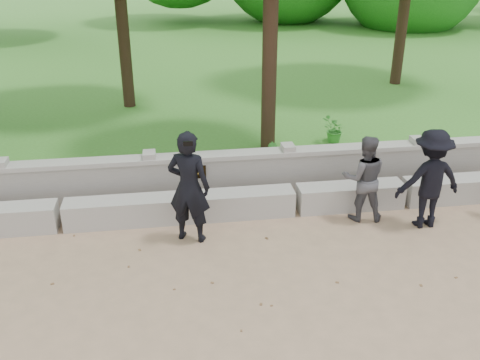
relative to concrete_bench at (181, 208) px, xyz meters
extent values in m
plane|color=#A08162|center=(0.00, -1.90, -0.22)|extent=(80.00, 80.00, 0.00)
cube|color=#3B7426|center=(0.00, 12.10, -0.10)|extent=(40.00, 22.00, 0.25)
cube|color=#A7A49E|center=(-1.00, 0.00, 0.00)|extent=(1.90, 0.45, 0.45)
cube|color=#A7A49E|center=(1.00, 0.00, 0.00)|extent=(1.90, 0.45, 0.45)
cube|color=#A7A49E|center=(3.00, 0.00, 0.00)|extent=(1.90, 0.45, 0.45)
cube|color=#A7A49E|center=(5.00, 0.00, 0.00)|extent=(1.90, 0.45, 0.45)
cube|color=#9D9A94|center=(0.00, 0.70, 0.18)|extent=(12.50, 0.25, 0.82)
cube|color=#A7A49E|center=(0.00, 0.70, 0.64)|extent=(12.50, 0.35, 0.08)
cube|color=black|center=(0.30, 0.56, 0.40)|extent=(0.36, 0.02, 0.24)
imported|color=black|center=(0.12, -0.67, 0.69)|extent=(0.79, 0.66, 1.84)
cube|color=black|center=(0.12, -1.03, 1.55)|extent=(0.14, 0.07, 0.07)
imported|color=#424247|center=(3.06, -0.40, 0.53)|extent=(0.82, 0.69, 1.51)
imported|color=black|center=(4.03, -0.78, 0.62)|extent=(1.12, 0.67, 1.69)
cylinder|color=#382619|center=(-1.11, 6.11, 2.31)|extent=(0.31, 0.31, 4.57)
cylinder|color=#382619|center=(1.99, 2.52, 2.31)|extent=(0.31, 0.31, 4.56)
cylinder|color=#382619|center=(6.98, 7.37, 2.44)|extent=(0.33, 0.33, 4.84)
imported|color=#35862D|center=(1.84, 1.40, 0.28)|extent=(0.28, 0.32, 0.51)
imported|color=#35862D|center=(3.50, 2.61, 0.31)|extent=(0.69, 0.68, 0.58)
camera|label=1|loc=(-0.18, -8.16, 4.24)|focal=40.00mm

